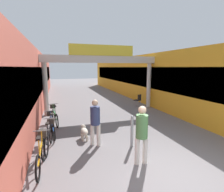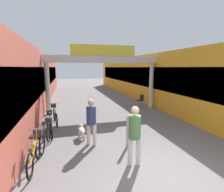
% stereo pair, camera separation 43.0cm
% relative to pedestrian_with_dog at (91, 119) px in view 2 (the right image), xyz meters
% --- Properties ---
extents(ground_plane, '(80.00, 80.00, 0.00)m').
position_rel_pedestrian_with_dog_xyz_m(ground_plane, '(1.49, -2.43, -0.96)').
color(ground_plane, slate).
extents(storefront_left, '(3.00, 26.00, 3.73)m').
position_rel_pedestrian_with_dog_xyz_m(storefront_left, '(-3.60, 8.57, 0.91)').
color(storefront_left, '#B25142').
rests_on(storefront_left, ground_plane).
extents(storefront_right, '(3.00, 26.00, 3.73)m').
position_rel_pedestrian_with_dog_xyz_m(storefront_right, '(6.58, 8.57, 0.91)').
color(storefront_right, gold).
rests_on(storefront_right, ground_plane).
extents(arcade_sign_gateway, '(7.40, 0.47, 4.12)m').
position_rel_pedestrian_with_dog_xyz_m(arcade_sign_gateway, '(1.49, 4.81, 1.98)').
color(arcade_sign_gateway, beige).
rests_on(arcade_sign_gateway, ground_plane).
extents(pedestrian_with_dog, '(0.47, 0.47, 1.67)m').
position_rel_pedestrian_with_dog_xyz_m(pedestrian_with_dog, '(0.00, 0.00, 0.00)').
color(pedestrian_with_dog, silver).
rests_on(pedestrian_with_dog, ground_plane).
extents(pedestrian_companion, '(0.40, 0.38, 1.73)m').
position_rel_pedestrian_with_dog_xyz_m(pedestrian_companion, '(0.99, -1.61, 0.03)').
color(pedestrian_companion, silver).
rests_on(pedestrian_companion, ground_plane).
extents(dog_on_leash, '(0.27, 0.68, 0.50)m').
position_rel_pedestrian_with_dog_xyz_m(dog_on_leash, '(-0.30, 0.71, -0.64)').
color(dog_on_leash, beige).
rests_on(dog_on_leash, ground_plane).
extents(bicycle_orange_nearest, '(0.46, 1.69, 0.98)m').
position_rel_pedestrian_with_dog_xyz_m(bicycle_orange_nearest, '(-1.75, -0.91, -0.52)').
color(bicycle_orange_nearest, black).
rests_on(bicycle_orange_nearest, ground_plane).
extents(bicycle_black_second, '(0.46, 1.69, 0.98)m').
position_rel_pedestrian_with_dog_xyz_m(bicycle_black_second, '(-1.57, 0.30, -0.52)').
color(bicycle_black_second, black).
rests_on(bicycle_black_second, ground_plane).
extents(bicycle_blue_third, '(0.46, 1.68, 0.98)m').
position_rel_pedestrian_with_dog_xyz_m(bicycle_blue_third, '(-1.51, 1.48, -0.52)').
color(bicycle_blue_third, black).
rests_on(bicycle_blue_third, ground_plane).
extents(bicycle_green_farthest, '(0.46, 1.68, 0.98)m').
position_rel_pedestrian_with_dog_xyz_m(bicycle_green_farthest, '(-1.40, 2.95, -0.52)').
color(bicycle_green_farthest, black).
rests_on(bicycle_green_farthest, ground_plane).
extents(bollard_post_metal, '(0.10, 0.10, 1.13)m').
position_rel_pedestrian_with_dog_xyz_m(bollard_post_metal, '(1.21, -0.47, -0.38)').
color(bollard_post_metal, gray).
rests_on(bollard_post_metal, ground_plane).
extents(cafe_chair_black_nearer, '(0.55, 0.55, 0.89)m').
position_rel_pedestrian_with_dog_xyz_m(cafe_chair_black_nearer, '(4.22, 5.15, -0.41)').
color(cafe_chair_black_nearer, gray).
rests_on(cafe_chair_black_nearer, ground_plane).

